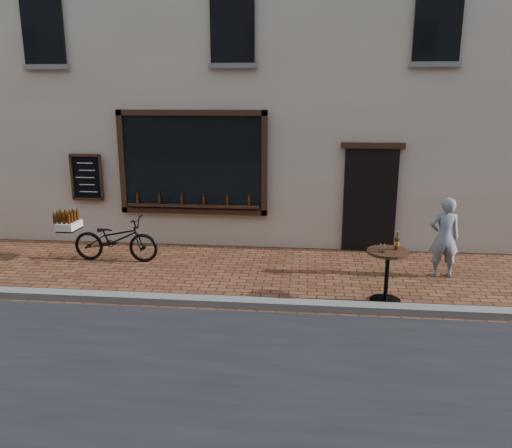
# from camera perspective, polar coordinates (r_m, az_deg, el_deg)

# --- Properties ---
(ground) EXTENTS (90.00, 90.00, 0.00)m
(ground) POSITION_cam_1_polar(r_m,az_deg,el_deg) (7.80, 1.17, -10.09)
(ground) COLOR #532E1B
(ground) RESTS_ON ground
(kerb) EXTENTS (90.00, 0.25, 0.12)m
(kerb) POSITION_cam_1_polar(r_m,az_deg,el_deg) (7.96, 1.30, -9.11)
(kerb) COLOR slate
(kerb) RESTS_ON ground
(shop_building) EXTENTS (28.00, 6.20, 10.00)m
(shop_building) POSITION_cam_1_polar(r_m,az_deg,el_deg) (13.71, 3.77, 21.68)
(shop_building) COLOR beige
(shop_building) RESTS_ON ground
(cargo_bicycle) EXTENTS (2.07, 0.63, 0.98)m
(cargo_bicycle) POSITION_cam_1_polar(r_m,az_deg,el_deg) (10.43, -15.94, -1.60)
(cargo_bicycle) COLOR black
(cargo_bicycle) RESTS_ON ground
(bistro_table) EXTENTS (0.67, 0.67, 1.15)m
(bistro_table) POSITION_cam_1_polar(r_m,az_deg,el_deg) (8.25, 14.81, -4.59)
(bistro_table) COLOR black
(bistro_table) RESTS_ON ground
(pedestrian) EXTENTS (0.55, 0.37, 1.49)m
(pedestrian) POSITION_cam_1_polar(r_m,az_deg,el_deg) (9.70, 20.70, -1.45)
(pedestrian) COLOR gray
(pedestrian) RESTS_ON ground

